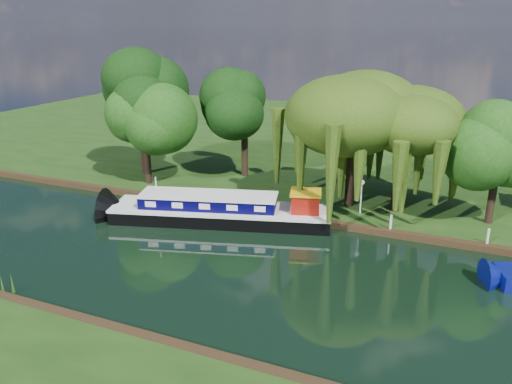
% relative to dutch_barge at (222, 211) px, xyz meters
% --- Properties ---
extents(ground, '(120.00, 120.00, 0.00)m').
position_rel_dutch_barge_xyz_m(ground, '(8.57, -6.15, -0.82)').
color(ground, black).
extents(far_bank, '(120.00, 52.00, 0.45)m').
position_rel_dutch_barge_xyz_m(far_bank, '(8.57, 27.85, -0.60)').
color(far_bank, '#16330E').
rests_on(far_bank, ground).
extents(dutch_barge, '(16.12, 7.71, 3.32)m').
position_rel_dutch_barge_xyz_m(dutch_barge, '(0.00, 0.00, 0.00)').
color(dutch_barge, black).
rests_on(dutch_barge, ground).
extents(red_dinghy, '(3.26, 2.52, 0.62)m').
position_rel_dutch_barge_xyz_m(red_dinghy, '(-5.82, -0.81, -0.82)').
color(red_dinghy, maroon).
rests_on(red_dinghy, ground).
extents(willow_left, '(7.95, 7.95, 9.53)m').
position_rel_dutch_barge_xyz_m(willow_left, '(7.90, 5.82, 6.55)').
color(willow_left, black).
rests_on(willow_left, far_bank).
extents(willow_right, '(6.71, 6.71, 8.17)m').
position_rel_dutch_barge_xyz_m(willow_right, '(11.31, 6.03, 5.59)').
color(willow_right, black).
rests_on(willow_right, far_bank).
extents(tree_far_left, '(5.10, 5.10, 8.21)m').
position_rel_dutch_barge_xyz_m(tree_far_left, '(-9.40, 4.48, 5.25)').
color(tree_far_left, black).
rests_on(tree_far_left, far_bank).
extents(tree_far_back, '(6.01, 6.01, 10.11)m').
position_rel_dutch_barge_xyz_m(tree_far_back, '(-11.43, 6.93, 6.66)').
color(tree_far_back, black).
rests_on(tree_far_back, far_bank).
extents(tree_far_mid, '(5.34, 5.34, 8.74)m').
position_rel_dutch_barge_xyz_m(tree_far_mid, '(-2.64, 9.83, 5.65)').
color(tree_far_mid, black).
rests_on(tree_far_mid, far_bank).
extents(tree_far_right, '(4.47, 4.47, 7.31)m').
position_rel_dutch_barge_xyz_m(tree_far_right, '(17.68, 6.09, 4.66)').
color(tree_far_right, black).
rests_on(tree_far_right, far_bank).
extents(lamppost, '(0.36, 0.36, 2.56)m').
position_rel_dutch_barge_xyz_m(lamppost, '(9.07, 4.35, 1.60)').
color(lamppost, silver).
rests_on(lamppost, far_bank).
extents(mooring_posts, '(19.16, 0.16, 1.00)m').
position_rel_dutch_barge_xyz_m(mooring_posts, '(8.07, 2.25, 0.13)').
color(mooring_posts, silver).
rests_on(mooring_posts, far_bank).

